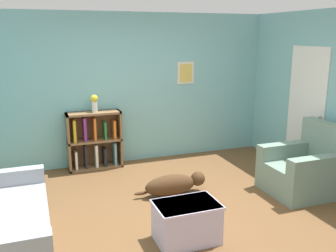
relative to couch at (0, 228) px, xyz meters
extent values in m
plane|color=brown|center=(2.07, 0.28, -0.32)|extent=(14.00, 14.00, 0.00)
cube|color=#7AB7BC|center=(2.07, 2.53, 0.98)|extent=(5.60, 0.10, 2.60)
cube|color=silver|center=(3.07, 2.47, 1.23)|extent=(0.32, 0.02, 0.40)
cube|color=#DBBC56|center=(3.07, 2.46, 1.23)|extent=(0.24, 0.01, 0.32)
cube|color=white|center=(4.56, 0.98, 0.71)|extent=(0.02, 0.84, 2.05)
sphere|color=tan|center=(4.53, 0.63, 0.68)|extent=(0.05, 0.05, 0.05)
cube|color=#9399A3|center=(0.06, 0.00, -0.09)|extent=(0.84, 1.84, 0.45)
cube|color=#9399A3|center=(0.06, 0.84, 0.23)|extent=(0.84, 0.16, 0.19)
cube|color=olive|center=(0.91, 2.32, 0.17)|extent=(0.04, 0.30, 0.97)
cube|color=olive|center=(1.78, 2.32, 0.17)|extent=(0.04, 0.30, 0.97)
cube|color=olive|center=(1.35, 2.46, 0.17)|extent=(0.90, 0.02, 0.97)
cube|color=olive|center=(1.35, 2.32, -0.30)|extent=(0.90, 0.30, 0.04)
cube|color=olive|center=(1.35, 2.32, 0.17)|extent=(0.90, 0.30, 0.04)
cube|color=olive|center=(1.35, 2.32, 0.64)|extent=(0.90, 0.30, 0.04)
cube|color=silver|center=(1.02, 2.31, -0.14)|extent=(0.04, 0.22, 0.32)
cube|color=gold|center=(1.02, 2.31, 0.37)|extent=(0.05, 0.22, 0.37)
cube|color=black|center=(1.17, 2.31, -0.09)|extent=(0.03, 0.22, 0.41)
cube|color=#7A2D84|center=(1.19, 2.31, 0.39)|extent=(0.04, 0.22, 0.40)
cube|color=silver|center=(1.35, 2.31, -0.10)|extent=(0.04, 0.22, 0.40)
cube|color=orange|center=(1.35, 2.31, 0.38)|extent=(0.04, 0.22, 0.38)
cube|color=black|center=(1.50, 2.31, -0.13)|extent=(0.05, 0.22, 0.33)
cube|color=#287A3D|center=(1.52, 2.31, 0.34)|extent=(0.03, 0.22, 0.30)
cube|color=#60939E|center=(1.67, 2.31, -0.09)|extent=(0.04, 0.22, 0.41)
cube|color=orange|center=(1.68, 2.31, 0.34)|extent=(0.04, 0.22, 0.31)
cube|color=gray|center=(3.96, 0.26, -0.10)|extent=(0.98, 0.87, 0.43)
cube|color=gray|center=(4.36, 0.26, 0.40)|extent=(0.18, 0.87, 0.57)
cube|color=gray|center=(3.96, -0.08, 0.22)|extent=(0.98, 0.18, 0.22)
cube|color=gray|center=(3.96, 0.61, 0.22)|extent=(0.98, 0.18, 0.22)
cube|color=#BCB2D1|center=(1.89, -0.38, -0.09)|extent=(0.67, 0.46, 0.45)
cube|color=silver|center=(1.89, -0.38, 0.12)|extent=(0.70, 0.48, 0.03)
ellipsoid|color=#472D19|center=(2.15, 0.81, -0.17)|extent=(0.75, 0.27, 0.30)
sphere|color=#472D19|center=(2.57, 0.81, -0.12)|extent=(0.21, 0.21, 0.21)
ellipsoid|color=#472D19|center=(1.73, 0.85, -0.24)|extent=(0.20, 0.05, 0.05)
cylinder|color=silver|center=(1.37, 2.32, 0.75)|extent=(0.09, 0.09, 0.18)
sphere|color=yellow|center=(1.37, 2.32, 0.89)|extent=(0.12, 0.12, 0.12)
camera|label=1|loc=(0.41, -3.81, 1.91)|focal=40.00mm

